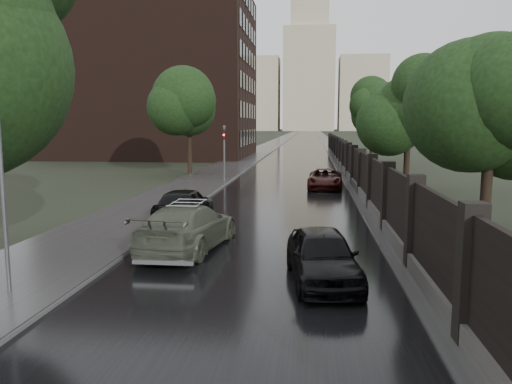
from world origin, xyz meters
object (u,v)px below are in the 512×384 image
tree_right_b (409,110)px  tree_right_c (372,115)px  tree_left_far (189,109)px  car_right_far (325,179)px  volga_sedan (188,227)px  hatchback_left (184,204)px  car_right_near (322,256)px  traffic_light (224,149)px  lamp_post (2,186)px  tree_right_a (492,97)px

tree_right_b → tree_right_c: (0.00, 18.00, 0.00)m
tree_left_far → car_right_far: tree_left_far is taller
tree_left_far → volga_sedan: 24.61m
car_right_far → hatchback_left: bearing=-115.9°
volga_sedan → car_right_near: (4.31, -2.99, -0.05)m
tree_left_far → car_right_far: size_ratio=1.62×
traffic_light → hatchback_left: bearing=-87.1°
tree_right_c → lamp_post: (-12.90, -38.50, -2.28)m
tree_right_b → lamp_post: bearing=-122.2°
tree_right_c → car_right_near: 37.16m
tree_right_a → hatchback_left: 12.26m
car_right_near → tree_right_b: bearing=65.6°
tree_right_a → car_right_far: size_ratio=1.53×
car_right_far → volga_sedan: bearing=-104.5°
hatchback_left → car_right_near: hatchback_left is taller
tree_right_a → tree_right_b: (0.00, 14.00, 0.00)m
tree_right_c → traffic_light: tree_right_c is taller
tree_right_b → traffic_light: (-11.80, 2.99, -2.55)m
volga_sedan → tree_right_b: bearing=-115.2°
tree_left_far → traffic_light: 6.84m
volga_sedan → car_right_near: size_ratio=1.26×
tree_right_b → traffic_light: size_ratio=1.75×
traffic_light → car_right_near: traffic_light is taller
tree_left_far → car_right_near: tree_left_far is taller
tree_right_c → car_right_far: (-4.90, -17.41, -4.31)m
tree_right_a → traffic_light: (-11.80, 16.99, -2.55)m
tree_right_a → tree_right_b: size_ratio=1.00×
lamp_post → hatchback_left: bearing=79.3°
tree_left_far → tree_right_a: size_ratio=1.05×
lamp_post → car_right_near: 7.92m
tree_right_b → lamp_post: (-12.90, -20.50, -2.28)m
tree_left_far → tree_right_c: 18.45m
tree_right_a → car_right_near: tree_right_a is taller
volga_sedan → tree_right_c: bearing=-99.2°
tree_right_b → car_right_near: tree_right_b is taller
tree_right_a → lamp_post: (-12.90, -6.50, -2.28)m
volga_sedan → hatchback_left: size_ratio=1.21×
car_right_far → tree_right_c: bearing=76.7°
tree_left_far → hatchback_left: tree_left_far is taller
tree_left_far → tree_right_c: bearing=32.8°
traffic_light → car_right_near: bearing=-73.7°
tree_right_b → volga_sedan: bearing=-122.3°
tree_left_far → volga_sedan: tree_left_far is taller
lamp_post → tree_left_far: bearing=95.2°
tree_right_b → tree_right_c: 18.00m
tree_right_b → car_right_far: tree_right_b is taller
tree_left_far → traffic_light: (3.70, -5.01, -2.84)m
tree_right_c → hatchback_left: size_ratio=1.63×
tree_right_c → lamp_post: 40.67m
traffic_light → volga_sedan: size_ratio=0.77×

